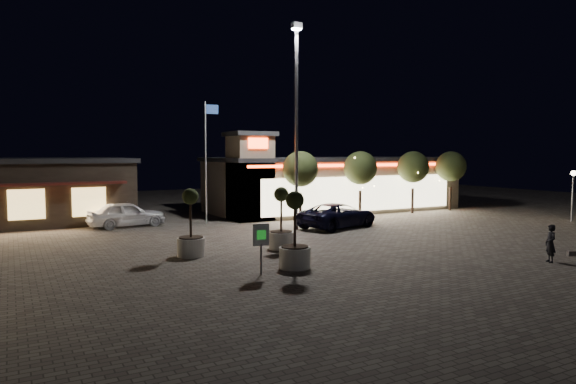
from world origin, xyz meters
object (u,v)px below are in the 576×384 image
pickup_truck (338,215)px  planter_left (191,235)px  white_sedan (127,214)px  planter_mid (295,244)px  pedestrian (551,243)px  valet_sign (261,239)px

pickup_truck → planter_left: bearing=95.6°
white_sedan → planter_mid: size_ratio=1.51×
planter_mid → pedestrian: bearing=-22.8°
pedestrian → planter_mid: planter_mid is taller
white_sedan → valet_sign: bearing=-177.5°
pedestrian → white_sedan: bearing=-117.5°
pedestrian → planter_mid: size_ratio=0.52×
planter_left → valet_sign: 4.83m
planter_left → valet_sign: size_ratio=1.57×
pedestrian → planter_left: bearing=-95.9°
pickup_truck → planter_left: size_ratio=1.80×
planter_left → planter_mid: 5.22m
planter_mid → valet_sign: bearing=-168.5°
pickup_truck → pedestrian: 13.03m
planter_left → valet_sign: planter_left is taller
white_sedan → valet_sign: size_ratio=2.42×
planter_left → valet_sign: bearing=-74.5°
pickup_truck → white_sedan: 13.33m
valet_sign → white_sedan: bearing=97.2°
white_sedan → pickup_truck: bearing=-124.6°
planter_left → pickup_truck: bearing=21.6°
valet_sign → pedestrian: bearing=-18.4°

